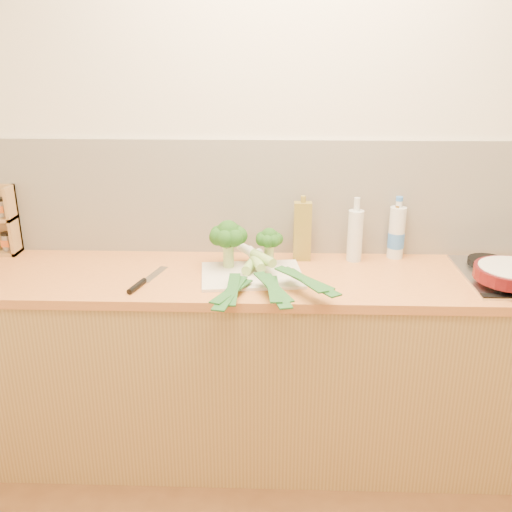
% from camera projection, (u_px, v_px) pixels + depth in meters
% --- Properties ---
extents(room_shell, '(3.50, 3.50, 3.50)m').
position_uv_depth(room_shell, '(294.00, 198.00, 2.66)').
color(room_shell, beige).
rests_on(room_shell, ground).
extents(counter, '(3.20, 0.62, 0.90)m').
position_uv_depth(counter, '(292.00, 365.00, 2.64)').
color(counter, '#A98646').
rests_on(counter, ground).
extents(chopping_board, '(0.47, 0.37, 0.01)m').
position_uv_depth(chopping_board, '(252.00, 275.00, 2.46)').
color(chopping_board, beige).
rests_on(chopping_board, counter).
extents(broccoli_left, '(0.17, 0.17, 0.21)m').
position_uv_depth(broccoli_left, '(228.00, 236.00, 2.49)').
color(broccoli_left, '#A2C070').
rests_on(broccoli_left, chopping_board).
extents(broccoli_right, '(0.12, 0.12, 0.17)m').
position_uv_depth(broccoli_right, '(269.00, 240.00, 2.52)').
color(broccoli_right, '#A2C070').
rests_on(broccoli_right, chopping_board).
extents(leek_front, '(0.19, 0.65, 0.04)m').
position_uv_depth(leek_front, '(245.00, 272.00, 2.41)').
color(leek_front, white).
rests_on(leek_front, chopping_board).
extents(leek_mid, '(0.21, 0.65, 0.04)m').
position_uv_depth(leek_mid, '(262.00, 269.00, 2.39)').
color(leek_mid, white).
rests_on(leek_mid, chopping_board).
extents(leek_back, '(0.43, 0.58, 0.04)m').
position_uv_depth(leek_back, '(273.00, 263.00, 2.41)').
color(leek_back, white).
rests_on(leek_back, chopping_board).
extents(chefs_knife, '(0.11, 0.32, 0.02)m').
position_uv_depth(chefs_knife, '(142.00, 283.00, 2.37)').
color(chefs_knife, silver).
rests_on(chefs_knife, counter).
extents(oil_tin, '(0.08, 0.05, 0.30)m').
position_uv_depth(oil_tin, '(302.00, 231.00, 2.61)').
color(oil_tin, olive).
rests_on(oil_tin, counter).
extents(glass_bottle, '(0.07, 0.07, 0.30)m').
position_uv_depth(glass_bottle, '(355.00, 235.00, 2.61)').
color(glass_bottle, silver).
rests_on(glass_bottle, counter).
extents(amber_bottle, '(0.06, 0.06, 0.25)m').
position_uv_depth(amber_bottle, '(396.00, 236.00, 2.65)').
color(amber_bottle, brown).
rests_on(amber_bottle, counter).
extents(water_bottle, '(0.08, 0.08, 0.27)m').
position_uv_depth(water_bottle, '(396.00, 234.00, 2.65)').
color(water_bottle, silver).
rests_on(water_bottle, counter).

